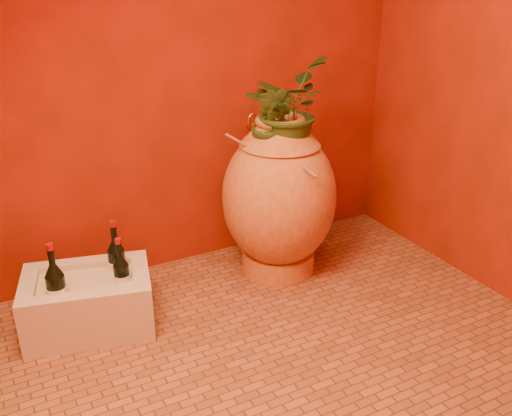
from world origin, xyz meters
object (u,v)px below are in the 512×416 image
wine_bottle_b (117,263)px  wine_bottle_c (122,277)px  amphora (279,197)px  wall_tap (255,128)px  stone_basin (89,303)px  wine_bottle_a (57,290)px

wine_bottle_b → wine_bottle_c: wine_bottle_b is taller
amphora → wine_bottle_b: 0.91m
wine_bottle_b → wall_tap: bearing=17.0°
wine_bottle_b → wall_tap: (0.89, 0.27, 0.48)m
wall_tap → amphora: bearing=-88.7°
amphora → stone_basin: bearing=-176.8°
stone_basin → wine_bottle_a: size_ratio=1.84×
wine_bottle_c → wall_tap: size_ratio=1.78×
amphora → wine_bottle_a: (-1.19, -0.12, -0.16)m
amphora → wall_tap: (-0.01, 0.26, 0.31)m
wine_bottle_b → wall_tap: size_ratio=1.98×
wine_bottle_b → wine_bottle_c: 0.12m
amphora → wine_bottle_a: 1.21m
wine_bottle_a → wine_bottle_b: bearing=20.9°
amphora → wine_bottle_a: bearing=-174.0°
stone_basin → wine_bottle_b: wine_bottle_b is taller
wine_bottle_c → wall_tap: bearing=23.3°
wine_bottle_b → stone_basin: bearing=-163.1°
wine_bottle_c → wine_bottle_a: bearing=179.9°
wine_bottle_b → amphora: bearing=0.6°
amphora → stone_basin: size_ratio=1.34×
wine_bottle_a → wine_bottle_c: bearing=-0.1°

